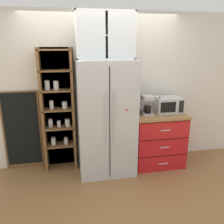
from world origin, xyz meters
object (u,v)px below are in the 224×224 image
(microwave, at_px, (168,105))
(coffee_maker, at_px, (147,105))
(bottle_cobalt, at_px, (159,106))
(chalkboard_menu, at_px, (22,131))
(refrigerator, at_px, (106,118))
(mug_navy, at_px, (159,111))
(mug_charcoal, at_px, (138,112))

(microwave, distance_m, coffee_maker, 0.38)
(bottle_cobalt, relative_size, chalkboard_menu, 0.21)
(refrigerator, relative_size, microwave, 4.14)
(coffee_maker, bearing_deg, microwave, 6.29)
(microwave, distance_m, mug_navy, 0.20)
(chalkboard_menu, bearing_deg, mug_navy, -7.47)
(refrigerator, distance_m, mug_charcoal, 0.55)
(refrigerator, bearing_deg, coffee_maker, 3.96)
(mug_charcoal, distance_m, bottle_cobalt, 0.37)
(coffee_maker, bearing_deg, refrigerator, -176.04)
(refrigerator, distance_m, mug_navy, 0.91)
(microwave, xyz_separation_m, chalkboard_menu, (-2.41, 0.23, -0.38))
(mug_navy, xyz_separation_m, mug_charcoal, (-0.36, 0.01, -0.00))
(mug_charcoal, relative_size, bottle_cobalt, 0.42)
(microwave, height_order, mug_charcoal, microwave)
(bottle_cobalt, bearing_deg, refrigerator, -177.46)
(microwave, xyz_separation_m, bottle_cobalt, (-0.17, -0.05, -0.01))
(refrigerator, xyz_separation_m, chalkboard_menu, (-1.34, 0.32, -0.24))
(coffee_maker, xyz_separation_m, bottle_cobalt, (0.21, -0.01, -0.03))
(mug_charcoal, distance_m, chalkboard_menu, 1.93)
(mug_charcoal, height_order, bottle_cobalt, bottle_cobalt)
(mug_charcoal, relative_size, chalkboard_menu, 0.09)
(mug_navy, xyz_separation_m, chalkboard_menu, (-2.24, 0.29, -0.30))
(refrigerator, relative_size, coffee_maker, 5.87)
(coffee_maker, height_order, mug_charcoal, coffee_maker)
(coffee_maker, relative_size, bottle_cobalt, 1.10)
(microwave, xyz_separation_m, mug_charcoal, (-0.53, -0.06, -0.09))
(microwave, bearing_deg, bottle_cobalt, -163.71)
(microwave, bearing_deg, chalkboard_menu, 174.55)
(coffee_maker, relative_size, chalkboard_menu, 0.23)
(bottle_cobalt, height_order, chalkboard_menu, chalkboard_menu)
(mug_charcoal, height_order, chalkboard_menu, chalkboard_menu)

